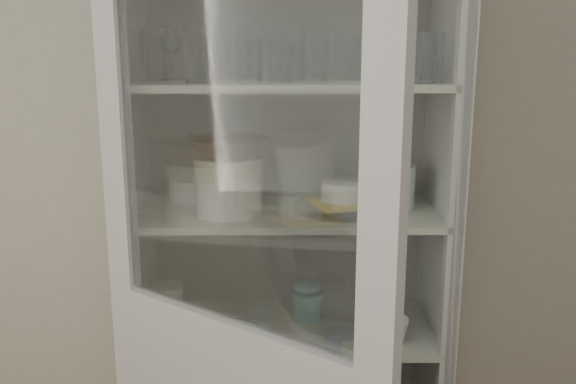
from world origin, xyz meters
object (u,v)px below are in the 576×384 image
at_px(teal_jar, 307,303).
at_px(plate_stack_front, 229,196).
at_px(white_ramekin, 343,191).
at_px(mug_blue, 385,315).
at_px(terracotta_bowl, 228,147).
at_px(goblet_1, 246,55).
at_px(plate_stack_back, 197,188).
at_px(goblet_0, 172,53).
at_px(goblet_3, 349,56).
at_px(mug_white, 394,330).
at_px(cream_bowl, 229,167).
at_px(goblet_2, 374,54).
at_px(white_canister, 168,303).
at_px(grey_bowl_stack, 394,187).
at_px(yellow_trivet, 343,202).
at_px(mug_teal, 308,306).
at_px(glass_platter, 343,207).
at_px(pantry_cabinet, 288,294).
at_px(measuring_cups, 241,329).

bearing_deg(teal_jar, plate_stack_front, -157.25).
height_order(white_ramekin, mug_blue, white_ramekin).
xyz_separation_m(plate_stack_front, terracotta_bowl, (0.00, 0.00, 0.15)).
bearing_deg(goblet_1, plate_stack_back, 170.64).
bearing_deg(teal_jar, goblet_0, 176.33).
distance_m(goblet_3, white_ramekin, 0.43).
xyz_separation_m(plate_stack_front, plate_stack_back, (-0.13, 0.21, -0.02)).
bearing_deg(mug_white, goblet_3, 139.12).
bearing_deg(cream_bowl, mug_blue, 3.21).
relative_size(plate_stack_front, mug_white, 2.30).
xyz_separation_m(goblet_0, plate_stack_back, (0.05, 0.08, -0.45)).
distance_m(goblet_3, plate_stack_front, 0.58).
bearing_deg(goblet_2, goblet_1, 174.99).
bearing_deg(white_canister, cream_bowl, -21.33).
xyz_separation_m(grey_bowl_stack, mug_white, (-0.00, -0.13, -0.43)).
xyz_separation_m(plate_stack_back, mug_blue, (0.63, -0.18, -0.39)).
distance_m(yellow_trivet, grey_bowl_stack, 0.17).
bearing_deg(mug_teal, plate_stack_front, -150.82).
distance_m(goblet_0, white_ramekin, 0.69).
bearing_deg(teal_jar, goblet_3, 19.10).
bearing_deg(teal_jar, glass_platter, -28.21).
xyz_separation_m(yellow_trivet, mug_blue, (0.14, -0.02, -0.38)).
xyz_separation_m(goblet_3, plate_stack_back, (-0.50, 0.06, -0.44)).
distance_m(plate_stack_back, white_ramekin, 0.51).
bearing_deg(pantry_cabinet, mug_white, -30.82).
relative_size(pantry_cabinet, mug_blue, 17.88).
bearing_deg(mug_white, goblet_2, 121.87).
bearing_deg(goblet_0, terracotta_bowl, -35.81).
distance_m(white_ramekin, grey_bowl_stack, 0.16).
distance_m(terracotta_bowl, measuring_cups, 0.59).
relative_size(terracotta_bowl, mug_white, 2.75).
height_order(cream_bowl, glass_platter, cream_bowl).
relative_size(goblet_0, mug_teal, 1.56).
height_order(goblet_1, yellow_trivet, goblet_1).
height_order(pantry_cabinet, goblet_3, pantry_cabinet).
xyz_separation_m(plate_stack_front, mug_white, (0.51, -0.07, -0.41)).
distance_m(terracotta_bowl, mug_white, 0.77).
distance_m(pantry_cabinet, yellow_trivet, 0.40).
bearing_deg(goblet_1, pantry_cabinet, -21.25).
relative_size(plate_stack_front, teal_jar, 1.76).
distance_m(pantry_cabinet, goblet_2, 0.85).
bearing_deg(grey_bowl_stack, goblet_0, 173.98).
relative_size(plate_stack_back, cream_bowl, 0.89).
distance_m(cream_bowl, white_canister, 0.54).
relative_size(plate_stack_front, grey_bowl_stack, 1.47).
bearing_deg(yellow_trivet, glass_platter, 0.00).
relative_size(goblet_2, terracotta_bowl, 0.68).
bearing_deg(teal_jar, grey_bowl_stack, -9.67).
distance_m(teal_jar, measuring_cups, 0.25).
bearing_deg(goblet_0, white_ramekin, -9.12).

